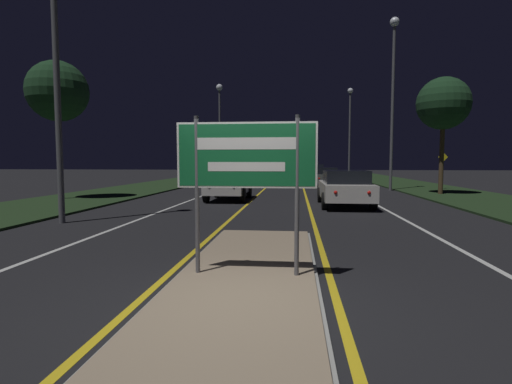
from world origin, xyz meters
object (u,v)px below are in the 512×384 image
(car_receding_1, at_px, (325,177))
(car_receding_3, at_px, (312,170))
(streetlight_right_far, at_px, (350,120))
(streetlight_left_far, at_px, (220,113))
(car_receding_2, at_px, (315,171))
(highway_sign, at_px, (246,162))
(car_approaching_2, at_px, (267,170))
(streetlight_right_near, at_px, (393,78))
(car_approaching_0, at_px, (229,183))
(car_receding_0, at_px, (345,187))
(car_approaching_1, at_px, (255,174))
(warning_sign, at_px, (443,167))

(car_receding_1, distance_m, car_receding_3, 20.79)
(streetlight_right_far, distance_m, car_receding_3, 10.34)
(streetlight_left_far, bearing_deg, car_receding_2, 23.29)
(car_receding_2, xyz_separation_m, car_receding_3, (0.00, 7.07, -0.01))
(highway_sign, relative_size, car_approaching_2, 0.56)
(streetlight_right_near, height_order, car_approaching_0, streetlight_right_near)
(streetlight_right_near, distance_m, streetlight_right_far, 15.89)
(highway_sign, xyz_separation_m, car_approaching_2, (-2.59, 41.68, -1.06))
(streetlight_right_near, relative_size, car_approaching_2, 2.44)
(car_receding_2, bearing_deg, car_approaching_0, -102.36)
(streetlight_right_far, bearing_deg, streetlight_left_far, -167.34)
(streetlight_right_far, height_order, car_receding_0, streetlight_right_far)
(car_receding_1, xyz_separation_m, car_approaching_2, (-5.44, 18.78, 0.04))
(car_approaching_2, bearing_deg, streetlight_right_near, -67.22)
(car_receding_1, height_order, car_receding_2, car_receding_2)
(streetlight_left_far, relative_size, car_receding_1, 2.01)
(car_receding_2, relative_size, car_approaching_2, 1.11)
(car_approaching_2, bearing_deg, streetlight_right_far, -35.36)
(car_receding_3, height_order, car_approaching_0, car_approaching_0)
(streetlight_left_far, bearing_deg, car_approaching_1, -52.10)
(streetlight_left_far, height_order, warning_sign, streetlight_left_far)
(streetlight_left_far, relative_size, car_approaching_2, 2.14)
(streetlight_right_near, height_order, car_receding_2, streetlight_right_near)
(car_approaching_2, bearing_deg, car_receding_2, -43.21)
(car_receding_1, bearing_deg, car_receding_2, 90.23)
(streetlight_left_far, height_order, car_receding_0, streetlight_left_far)
(highway_sign, distance_m, car_approaching_2, 41.77)
(highway_sign, xyz_separation_m, streetlight_right_near, (6.69, 19.59, 5.10))
(highway_sign, relative_size, streetlight_left_far, 0.26)
(streetlight_right_near, xyz_separation_m, car_receding_2, (-3.89, 17.03, -6.15))
(car_approaching_1, bearing_deg, streetlight_right_far, 42.27)
(car_approaching_0, bearing_deg, streetlight_right_near, 36.62)
(streetlight_left_far, distance_m, car_receding_0, 24.57)
(car_receding_0, distance_m, car_approaching_2, 31.53)
(streetlight_right_far, xyz_separation_m, warning_sign, (3.94, -14.91, -4.52))
(streetlight_left_far, relative_size, streetlight_right_far, 1.01)
(highway_sign, height_order, car_receding_0, highway_sign)
(car_approaching_2, bearing_deg, highway_sign, -86.44)
(car_approaching_1, bearing_deg, car_receding_3, 71.56)
(car_receding_1, xyz_separation_m, car_receding_2, (-0.06, 13.72, 0.05))
(car_receding_3, xyz_separation_m, car_approaching_1, (-5.42, -16.26, -0.03))
(car_receding_0, relative_size, car_receding_1, 0.99)
(car_receding_2, bearing_deg, streetlight_right_near, -77.13)
(car_approaching_1, bearing_deg, car_receding_2, 59.48)
(streetlight_right_near, relative_size, car_receding_0, 2.32)
(car_receding_0, bearing_deg, car_approaching_1, 107.82)
(highway_sign, distance_m, streetlight_right_far, 36.22)
(streetlight_left_far, bearing_deg, streetlight_right_far, 12.66)
(streetlight_right_near, relative_size, car_receding_2, 2.20)
(streetlight_right_near, distance_m, car_receding_3, 25.18)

